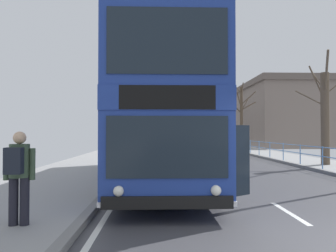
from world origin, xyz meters
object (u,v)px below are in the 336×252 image
Objects in this scene: pedestrian_companion at (19,171)px; bare_tree_far_01 at (222,124)px; double_decker_bus_main at (163,117)px; background_building_00 at (295,115)px; bare_tree_far_00 at (325,115)px; bare_tree_far_02 at (242,114)px.

pedestrian_companion is 0.30× the size of bare_tree_far_01.
background_building_00 is (17.49, 29.86, 1.76)m from double_decker_bus_main.
double_decker_bus_main is 9.43m from bare_tree_far_00.
background_building_00 reaches higher than pedestrian_companion.
bare_tree_far_00 is (8.28, 4.50, 0.31)m from double_decker_bus_main.
pedestrian_companion is at bearing -136.06° from bare_tree_far_00.
bare_tree_far_00 is at bearing 28.55° from double_decker_bus_main.
background_building_00 is at bearing 44.73° from bare_tree_far_02.
pedestrian_companion is 0.29× the size of bare_tree_far_00.
bare_tree_far_02 reaches higher than bare_tree_far_00.
background_building_00 reaches higher than bare_tree_far_01.
double_decker_bus_main is 2.09× the size of bare_tree_far_01.
bare_tree_far_01 reaches higher than double_decker_bus_main.
double_decker_bus_main is 32.20m from bare_tree_far_01.
pedestrian_companion is at bearing -106.33° from bare_tree_far_01.
pedestrian_companion is 28.82m from bare_tree_far_02.
bare_tree_far_00 is 0.79× the size of bare_tree_far_02.
pedestrian_companion is 15.16m from bare_tree_far_00.
double_decker_bus_main is 6.61m from pedestrian_companion.
bare_tree_far_01 is 10.48m from bare_tree_far_02.
background_building_00 is (9.21, -1.25, 1.19)m from bare_tree_far_01.
pedestrian_companion is 41.17m from background_building_00.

